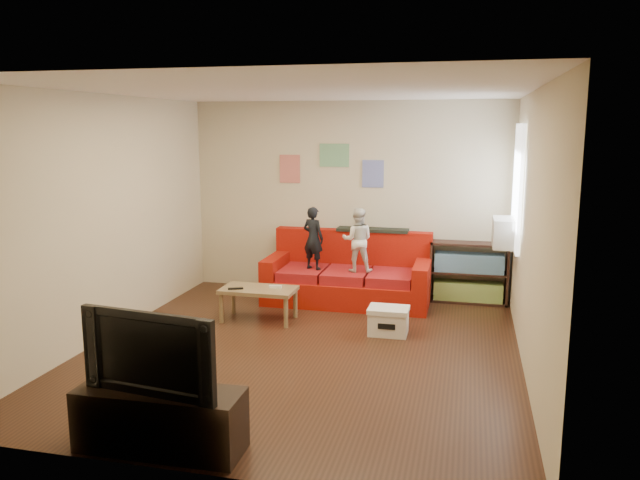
% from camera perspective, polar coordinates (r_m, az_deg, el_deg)
% --- Properties ---
extents(room_shell, '(4.52, 5.02, 2.72)m').
position_cam_1_polar(room_shell, '(6.41, -1.67, 1.39)').
color(room_shell, '#3D2114').
rests_on(room_shell, ground).
extents(sofa, '(2.19, 1.01, 0.96)m').
position_cam_1_polar(sofa, '(8.49, 2.64, -3.46)').
color(sofa, '#A01408').
rests_on(sofa, ground).
extents(child_a, '(0.36, 0.30, 0.84)m').
position_cam_1_polar(child_a, '(8.30, -0.63, 0.17)').
color(child_a, black).
rests_on(child_a, sofa).
extents(child_b, '(0.45, 0.37, 0.84)m').
position_cam_1_polar(child_b, '(8.18, 3.45, -0.00)').
color(child_b, silver).
rests_on(child_b, sofa).
extents(coffee_table, '(0.91, 0.50, 0.41)m').
position_cam_1_polar(coffee_table, '(7.67, -5.64, -4.82)').
color(coffee_table, olive).
rests_on(coffee_table, ground).
extents(remote, '(0.19, 0.11, 0.02)m').
position_cam_1_polar(remote, '(7.62, -7.73, -4.42)').
color(remote, black).
rests_on(remote, coffee_table).
extents(game_controller, '(0.16, 0.06, 0.03)m').
position_cam_1_polar(game_controller, '(7.63, -4.10, -4.29)').
color(game_controller, white).
rests_on(game_controller, coffee_table).
extents(bookshelf, '(1.03, 0.31, 0.82)m').
position_cam_1_polar(bookshelf, '(8.64, 13.43, -3.20)').
color(bookshelf, black).
rests_on(bookshelf, ground).
extents(window, '(0.04, 1.08, 1.48)m').
position_cam_1_polar(window, '(7.81, 17.62, 4.67)').
color(window, white).
rests_on(window, room_shell).
extents(ac_unit, '(0.28, 0.55, 0.35)m').
position_cam_1_polar(ac_unit, '(7.88, 16.53, 0.65)').
color(ac_unit, '#B7B2A3').
rests_on(ac_unit, window).
extents(artwork_left, '(0.30, 0.01, 0.40)m').
position_cam_1_polar(artwork_left, '(8.98, -2.78, 6.51)').
color(artwork_left, '#D87266').
rests_on(artwork_left, room_shell).
extents(artwork_center, '(0.42, 0.01, 0.32)m').
position_cam_1_polar(artwork_center, '(8.81, 1.31, 7.75)').
color(artwork_center, '#72B27F').
rests_on(artwork_center, room_shell).
extents(artwork_right, '(0.30, 0.01, 0.38)m').
position_cam_1_polar(artwork_right, '(8.72, 4.86, 6.05)').
color(artwork_right, '#727FCC').
rests_on(artwork_right, room_shell).
extents(file_box, '(0.46, 0.35, 0.32)m').
position_cam_1_polar(file_box, '(7.23, 6.27, -7.34)').
color(file_box, white).
rests_on(file_box, ground).
extents(tv_stand, '(1.24, 0.43, 0.46)m').
position_cam_1_polar(tv_stand, '(4.89, -14.40, -15.62)').
color(tv_stand, black).
rests_on(tv_stand, ground).
extents(television, '(1.08, 0.28, 0.62)m').
position_cam_1_polar(television, '(4.68, -14.70, -9.65)').
color(television, black).
rests_on(television, tv_stand).
extents(tissue, '(0.12, 0.12, 0.11)m').
position_cam_1_polar(tissue, '(7.42, 5.82, -7.71)').
color(tissue, silver).
rests_on(tissue, ground).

